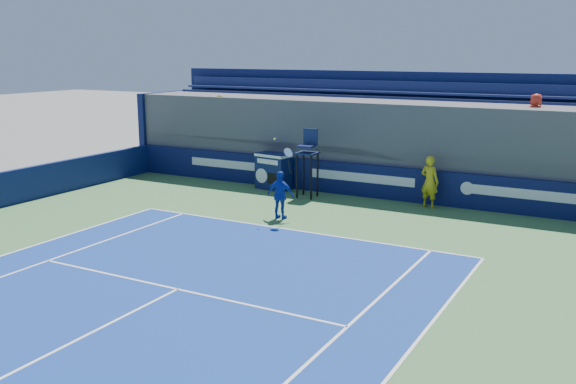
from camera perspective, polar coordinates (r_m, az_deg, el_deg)
The scene contains 6 objects.
ball_person at distance 22.08m, azimuth 12.47°, elevation 0.90°, with size 0.65×0.42×1.77m, color gold.
back_hoarding at distance 23.43m, azimuth 6.62°, elevation 1.03°, with size 20.40×0.21×1.20m.
match_clock at distance 24.50m, azimuth -1.30°, elevation 1.95°, with size 1.42×0.92×1.40m.
umpire_chair at distance 23.01m, azimuth 1.77°, elevation 3.24°, with size 0.73×0.73×2.48m.
tennis_player at distance 20.09m, azimuth -0.66°, elevation -0.26°, with size 0.95×0.42×2.57m.
stadium_seating at distance 25.12m, azimuth 8.47°, elevation 4.59°, with size 21.00×4.05×4.40m.
Camera 1 is at (8.64, -4.19, 5.20)m, focal length 40.00 mm.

